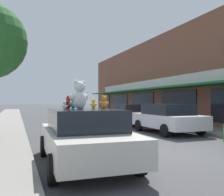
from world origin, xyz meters
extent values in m
plane|color=#424244|center=(0.00, 0.00, 0.00)|extent=(260.00, 260.00, 0.00)
cube|color=#19662D|center=(5.71, 11.52, 2.63)|extent=(1.67, 27.67, 0.12)
cube|color=silver|center=(6.49, 11.52, 3.18)|extent=(0.08, 26.35, 0.70)
cube|color=black|center=(6.50, 8.78, 1.40)|extent=(0.06, 4.17, 2.00)
cube|color=black|center=(6.50, 14.27, 1.40)|extent=(0.06, 4.17, 2.00)
cube|color=black|center=(6.50, 19.76, 1.40)|extent=(0.06, 4.17, 2.00)
cube|color=black|center=(6.50, 25.25, 1.40)|extent=(0.06, 4.17, 2.00)
cube|color=beige|center=(-2.89, -0.30, 0.61)|extent=(2.06, 4.39, 0.60)
cube|color=black|center=(-2.89, -0.30, 1.17)|extent=(1.76, 2.44, 0.53)
cylinder|color=black|center=(-3.78, 1.07, 0.31)|extent=(0.22, 0.62, 0.61)
cylinder|color=black|center=(-1.91, 1.01, 0.31)|extent=(0.22, 0.62, 0.61)
cylinder|color=black|center=(-3.87, -1.61, 0.31)|extent=(0.22, 0.62, 0.61)
cylinder|color=black|center=(-2.01, -1.67, 0.31)|extent=(0.22, 0.62, 0.61)
ellipsoid|color=white|center=(-3.00, -0.17, 1.67)|extent=(0.45, 0.42, 0.48)
sphere|color=white|center=(-3.00, -0.17, 2.03)|extent=(0.39, 0.39, 0.30)
sphere|color=white|center=(-2.89, -0.13, 2.14)|extent=(0.16, 0.16, 0.13)
sphere|color=white|center=(-3.10, -0.21, 2.14)|extent=(0.16, 0.16, 0.13)
sphere|color=white|center=(-3.04, -0.05, 2.01)|extent=(0.15, 0.15, 0.11)
sphere|color=white|center=(-2.83, -0.07, 1.76)|extent=(0.23, 0.23, 0.17)
sphere|color=white|center=(-3.18, -0.21, 1.76)|extent=(0.23, 0.23, 0.17)
ellipsoid|color=beige|center=(-3.41, -0.30, 1.50)|extent=(0.13, 0.13, 0.13)
sphere|color=beige|center=(-3.41, -0.30, 1.60)|extent=(0.12, 0.12, 0.08)
sphere|color=beige|center=(-3.39, -0.31, 1.63)|extent=(0.05, 0.05, 0.04)
sphere|color=beige|center=(-3.44, -0.28, 1.63)|extent=(0.05, 0.05, 0.04)
sphere|color=white|center=(-3.39, -0.27, 1.60)|extent=(0.04, 0.04, 0.03)
sphere|color=beige|center=(-3.36, -0.32, 1.53)|extent=(0.07, 0.07, 0.05)
sphere|color=beige|center=(-3.45, -0.26, 1.53)|extent=(0.07, 0.07, 0.05)
ellipsoid|color=yellow|center=(-2.45, 0.38, 1.52)|extent=(0.17, 0.17, 0.17)
sphere|color=yellow|center=(-2.45, 0.38, 1.65)|extent=(0.15, 0.15, 0.11)
sphere|color=yellow|center=(-2.41, 0.36, 1.70)|extent=(0.06, 0.06, 0.05)
sphere|color=yellow|center=(-2.48, 0.40, 1.70)|extent=(0.06, 0.06, 0.05)
sphere|color=#FFFF4D|center=(-2.42, 0.42, 1.65)|extent=(0.06, 0.06, 0.04)
sphere|color=yellow|center=(-2.38, 0.35, 1.56)|extent=(0.09, 0.09, 0.06)
sphere|color=yellow|center=(-2.50, 0.42, 1.56)|extent=(0.09, 0.09, 0.06)
ellipsoid|color=black|center=(-3.26, 0.22, 1.51)|extent=(0.12, 0.13, 0.14)
sphere|color=black|center=(-3.26, 0.22, 1.61)|extent=(0.12, 0.12, 0.09)
sphere|color=black|center=(-3.25, 0.25, 1.64)|extent=(0.05, 0.05, 0.04)
sphere|color=black|center=(-3.27, 0.19, 1.64)|extent=(0.05, 0.05, 0.04)
sphere|color=#3A3A3D|center=(-3.30, 0.23, 1.60)|extent=(0.04, 0.04, 0.03)
sphere|color=black|center=(-3.25, 0.28, 1.53)|extent=(0.07, 0.07, 0.05)
sphere|color=black|center=(-3.29, 0.17, 1.53)|extent=(0.07, 0.07, 0.05)
ellipsoid|color=pink|center=(-2.88, 0.04, 1.54)|extent=(0.20, 0.19, 0.21)
sphere|color=pink|center=(-2.88, 0.04, 1.70)|extent=(0.18, 0.18, 0.13)
sphere|color=pink|center=(-2.84, 0.06, 1.75)|extent=(0.07, 0.07, 0.06)
sphere|color=pink|center=(-2.93, 0.02, 1.75)|extent=(0.07, 0.07, 0.06)
sphere|color=#FFA3DA|center=(-2.91, 0.09, 1.69)|extent=(0.07, 0.07, 0.05)
sphere|color=pink|center=(-2.81, 0.09, 1.58)|extent=(0.10, 0.10, 0.08)
sphere|color=pink|center=(-2.97, 0.02, 1.58)|extent=(0.10, 0.10, 0.08)
ellipsoid|color=orange|center=(-2.19, 0.16, 1.56)|extent=(0.19, 0.16, 0.24)
sphere|color=orange|center=(-2.19, 0.16, 1.73)|extent=(0.16, 0.16, 0.15)
sphere|color=orange|center=(-2.14, 0.15, 1.79)|extent=(0.07, 0.07, 0.06)
sphere|color=orange|center=(-2.25, 0.16, 1.79)|extent=(0.07, 0.07, 0.06)
sphere|color=#FFBA41|center=(-2.19, 0.22, 1.72)|extent=(0.06, 0.06, 0.06)
sphere|color=orange|center=(-2.10, 0.17, 1.60)|extent=(0.09, 0.09, 0.09)
sphere|color=orange|center=(-2.29, 0.17, 1.60)|extent=(0.09, 0.09, 0.09)
ellipsoid|color=red|center=(-3.13, 0.64, 1.55)|extent=(0.22, 0.23, 0.23)
sphere|color=red|center=(-3.13, 0.64, 1.72)|extent=(0.20, 0.20, 0.15)
sphere|color=red|center=(-3.10, 0.68, 1.78)|extent=(0.09, 0.09, 0.06)
sphere|color=red|center=(-3.16, 0.59, 1.78)|extent=(0.09, 0.09, 0.06)
sphere|color=#FF4741|center=(-3.18, 0.67, 1.71)|extent=(0.08, 0.08, 0.06)
sphere|color=red|center=(-3.09, 0.72, 1.59)|extent=(0.12, 0.12, 0.08)
sphere|color=red|center=(-3.19, 0.57, 1.59)|extent=(0.12, 0.12, 0.08)
ellipsoid|color=teal|center=(-3.04, 0.40, 1.54)|extent=(0.20, 0.20, 0.20)
sphere|color=teal|center=(-3.04, 0.40, 1.69)|extent=(0.18, 0.18, 0.13)
sphere|color=teal|center=(-3.01, 0.43, 1.73)|extent=(0.07, 0.07, 0.05)
sphere|color=teal|center=(-3.08, 0.38, 1.73)|extent=(0.07, 0.07, 0.05)
sphere|color=#47CDC6|center=(-3.08, 0.45, 1.68)|extent=(0.07, 0.07, 0.05)
sphere|color=teal|center=(-2.99, 0.46, 1.57)|extent=(0.10, 0.10, 0.07)
sphere|color=teal|center=(-3.11, 0.36, 1.57)|extent=(0.10, 0.10, 0.07)
ellipsoid|color=olive|center=(-2.80, 0.67, 1.52)|extent=(0.17, 0.15, 0.17)
sphere|color=olive|center=(-2.80, 0.67, 1.65)|extent=(0.14, 0.14, 0.11)
sphere|color=olive|center=(-2.77, 0.65, 1.70)|extent=(0.06, 0.06, 0.05)
sphere|color=olive|center=(-2.84, 0.68, 1.70)|extent=(0.06, 0.06, 0.05)
sphere|color=tan|center=(-2.79, 0.71, 1.65)|extent=(0.05, 0.05, 0.04)
sphere|color=olive|center=(-2.74, 0.65, 1.55)|extent=(0.08, 0.08, 0.06)
sphere|color=olive|center=(-2.87, 0.70, 1.55)|extent=(0.08, 0.08, 0.06)
cube|color=silver|center=(2.78, 4.44, 0.63)|extent=(2.04, 4.23, 0.66)
cube|color=black|center=(2.78, 4.44, 1.23)|extent=(1.80, 2.46, 0.54)
cylinder|color=black|center=(1.78, 5.75, 0.31)|extent=(0.20, 0.61, 0.61)
cylinder|color=black|center=(3.78, 5.75, 0.31)|extent=(0.20, 0.61, 0.61)
cylinder|color=black|center=(1.78, 3.13, 0.31)|extent=(0.20, 0.61, 0.61)
cylinder|color=black|center=(3.78, 3.13, 0.31)|extent=(0.20, 0.61, 0.61)
cube|color=maroon|center=(2.78, 9.17, 0.63)|extent=(1.95, 4.40, 0.65)
cube|color=black|center=(2.78, 9.17, 1.20)|extent=(1.72, 2.64, 0.48)
cylinder|color=black|center=(1.82, 10.54, 0.31)|extent=(0.20, 0.61, 0.61)
cylinder|color=black|center=(3.74, 10.54, 0.31)|extent=(0.20, 0.61, 0.61)
cylinder|color=black|center=(1.82, 7.81, 0.31)|extent=(0.20, 0.61, 0.61)
cylinder|color=black|center=(3.74, 7.81, 0.31)|extent=(0.20, 0.61, 0.61)
camera|label=1|loc=(-4.55, -6.63, 1.65)|focal=40.00mm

